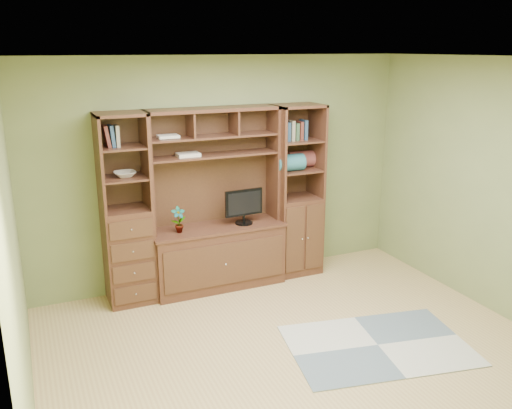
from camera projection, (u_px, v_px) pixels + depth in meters
name	position (u px, v px, depth m)	size (l,w,h in m)	color
room	(308.00, 219.00, 4.51)	(4.60, 4.10, 2.64)	tan
center_hutch	(217.00, 201.00, 6.04)	(1.54, 0.53, 2.05)	#482719
left_tower	(126.00, 211.00, 5.69)	(0.50, 0.45, 2.05)	#482719
right_tower	(296.00, 191.00, 6.47)	(0.55, 0.45, 2.05)	#482719
rug	(378.00, 345.00, 5.05)	(1.64, 1.10, 0.01)	gray
monitor	(244.00, 200.00, 6.14)	(0.45, 0.20, 0.56)	black
orchid	(179.00, 220.00, 5.88)	(0.15, 0.10, 0.29)	#964232
magazines	(188.00, 155.00, 5.86)	(0.24, 0.18, 0.04)	beige
bowl	(125.00, 174.00, 5.59)	(0.23, 0.23, 0.06)	beige
blanket_teal	(290.00, 163.00, 6.28)	(0.34, 0.20, 0.20)	#275F68
blanket_red	(301.00, 159.00, 6.48)	(0.35, 0.20, 0.20)	brown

